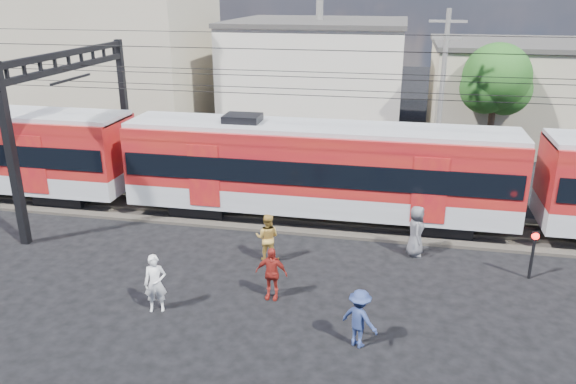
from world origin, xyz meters
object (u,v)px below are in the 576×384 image
(commuter_train, at_px, (323,167))
(pedestrian_a, at_px, (155,283))
(pedestrian_c, at_px, (359,318))
(crossing_signal, at_px, (534,246))

(commuter_train, xyz_separation_m, pedestrian_a, (-4.00, -8.05, -1.47))
(pedestrian_a, distance_m, pedestrian_c, 6.28)
(pedestrian_a, xyz_separation_m, pedestrian_c, (6.26, -0.59, -0.07))
(pedestrian_a, relative_size, pedestrian_c, 1.08)
(commuter_train, relative_size, crossing_signal, 28.73)
(pedestrian_a, height_order, crossing_signal, pedestrian_a)
(commuter_train, distance_m, pedestrian_a, 9.11)
(pedestrian_c, height_order, crossing_signal, crossing_signal)
(pedestrian_a, bearing_deg, commuter_train, 46.45)
(pedestrian_c, bearing_deg, pedestrian_a, 23.22)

